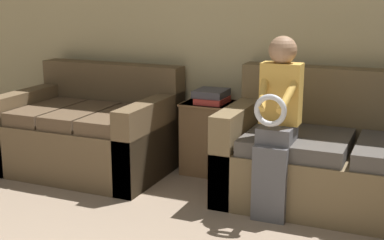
# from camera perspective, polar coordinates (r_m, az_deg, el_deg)

# --- Properties ---
(wall_back) EXTENTS (7.55, 0.06, 2.55)m
(wall_back) POSITION_cam_1_polar(r_m,az_deg,el_deg) (4.51, 5.92, 10.55)
(wall_back) COLOR #C6B789
(wall_back) RESTS_ON ground_plane
(couch_main) EXTENTS (1.85, 0.93, 0.94)m
(couch_main) POSITION_cam_1_polar(r_m,az_deg,el_deg) (4.01, 16.92, -4.18)
(couch_main) COLOR brown
(couch_main) RESTS_ON ground_plane
(couch_side) EXTENTS (1.37, 0.99, 0.88)m
(couch_side) POSITION_cam_1_polar(r_m,az_deg,el_deg) (4.69, -10.65, -1.34)
(couch_side) COLOR brown
(couch_side) RESTS_ON ground_plane
(child_left_seated) EXTENTS (0.28, 0.38, 1.22)m
(child_left_seated) POSITION_cam_1_polar(r_m,az_deg,el_deg) (3.62, 9.08, 0.24)
(child_left_seated) COLOR #56565B
(child_left_seated) RESTS_ON ground_plane
(side_shelf) EXTENTS (0.46, 0.38, 0.61)m
(side_shelf) POSITION_cam_1_polar(r_m,az_deg,el_deg) (4.51, 2.09, -1.80)
(side_shelf) COLOR brown
(side_shelf) RESTS_ON ground_plane
(book_stack) EXTENTS (0.26, 0.29, 0.11)m
(book_stack) POSITION_cam_1_polar(r_m,az_deg,el_deg) (4.43, 2.11, 2.56)
(book_stack) COLOR #BC3833
(book_stack) RESTS_ON side_shelf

